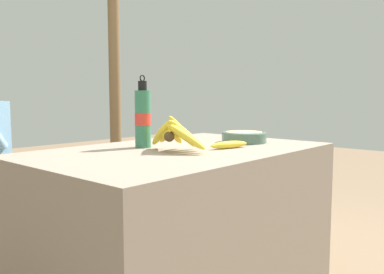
# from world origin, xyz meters

# --- Properties ---
(market_counter) EXTENTS (1.36, 0.87, 0.70)m
(market_counter) POSITION_xyz_m (0.00, 0.00, 0.35)
(market_counter) COLOR gray
(market_counter) RESTS_ON ground_plane
(banana_bunch_ripe) EXTENTS (0.20, 0.34, 0.17)m
(banana_bunch_ripe) POSITION_xyz_m (-0.08, -0.06, 0.78)
(banana_bunch_ripe) COLOR #4C381E
(banana_bunch_ripe) RESTS_ON market_counter
(serving_bowl) EXTENTS (0.23, 0.23, 0.06)m
(serving_bowl) POSITION_xyz_m (0.40, -0.07, 0.74)
(serving_bowl) COLOR #4C6B5B
(serving_bowl) RESTS_ON market_counter
(water_bottle) EXTENTS (0.07, 0.07, 0.34)m
(water_bottle) POSITION_xyz_m (-0.08, 0.16, 0.84)
(water_bottle) COLOR #337556
(water_bottle) RESTS_ON market_counter
(loose_banana_front) EXTENTS (0.21, 0.09, 0.03)m
(loose_banana_front) POSITION_xyz_m (0.16, -0.16, 0.72)
(loose_banana_front) COLOR yellow
(loose_banana_front) RESTS_ON market_counter
(wooden_bench) EXTENTS (1.47, 0.32, 0.40)m
(wooden_bench) POSITION_xyz_m (-0.21, 1.35, 0.34)
(wooden_bench) COLOR brown
(wooden_bench) RESTS_ON ground_plane
(banana_bunch_green) EXTENTS (0.16, 0.29, 0.13)m
(banana_bunch_green) POSITION_xyz_m (0.22, 1.36, 0.46)
(banana_bunch_green) COLOR #4C381E
(banana_bunch_green) RESTS_ON wooden_bench
(support_post_far) EXTENTS (0.10, 0.10, 2.64)m
(support_post_far) POSITION_xyz_m (1.02, 1.77, 1.32)
(support_post_far) COLOR brown
(support_post_far) RESTS_ON ground_plane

